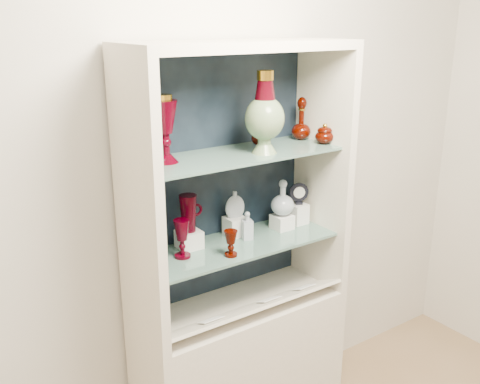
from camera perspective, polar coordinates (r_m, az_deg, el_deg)
wall_back at (r=2.49m, az=-2.86°, el=3.47°), size 3.50×0.02×2.80m
cabinet_base at (r=2.77m, az=0.00°, el=-18.57°), size 1.00×0.40×0.75m
cabinet_back_panel at (r=2.49m, az=-2.47°, el=1.65°), size 0.98×0.02×1.15m
cabinet_side_left at (r=2.11m, az=-10.81°, el=-1.60°), size 0.04×0.40×1.15m
cabinet_side_right at (r=2.62m, az=8.70°, el=2.33°), size 0.04×0.40×1.15m
cabinet_top_cap at (r=2.23m, az=0.00°, el=15.35°), size 1.00×0.40×0.04m
shelf_lower at (r=2.45m, az=-0.27°, el=-5.60°), size 0.92×0.34×0.01m
shelf_upper at (r=2.31m, az=-0.28°, el=4.00°), size 0.92×0.34×0.01m
label_ledge at (r=2.47m, az=1.47°, el=-12.23°), size 0.92×0.17×0.09m
label_card_0 at (r=2.35m, az=-3.13°, el=-13.45°), size 0.10×0.06×0.03m
label_card_1 at (r=2.51m, az=3.10°, el=-11.36°), size 0.10×0.06×0.03m
label_card_2 at (r=2.63m, az=6.82°, el=-10.03°), size 0.10×0.06×0.03m
pedestal_lamp_left at (r=2.09m, az=-10.05°, el=5.58°), size 0.10×0.10×0.22m
pedestal_lamp_right at (r=2.15m, az=-7.98°, el=6.66°), size 0.13×0.13×0.27m
enamel_urn at (r=2.29m, az=2.66°, el=8.47°), size 0.22×0.22×0.35m
ruby_decanter_a at (r=2.43m, az=2.24°, el=7.46°), size 0.09×0.09×0.22m
ruby_decanter_b at (r=2.58m, az=6.58°, el=7.92°), size 0.09×0.09×0.22m
lidded_bowl at (r=2.52m, az=9.01°, el=6.19°), size 0.09×0.09×0.10m
cobalt_goblet at (r=2.18m, az=-9.46°, el=-5.99°), size 0.09×0.09×0.19m
ruby_goblet_tall at (r=2.28m, az=-6.20°, el=-4.98°), size 0.08×0.08×0.17m
ruby_goblet_small at (r=2.29m, az=-0.99°, el=-5.50°), size 0.06×0.06×0.12m
riser_ruby_pitcher at (r=2.39m, az=-5.45°, el=-5.04°), size 0.10×0.10×0.08m
ruby_pitcher at (r=2.35m, az=-5.54°, el=-2.27°), size 0.13×0.09×0.17m
clear_square_bottle at (r=2.46m, az=0.78°, el=-3.58°), size 0.06×0.06×0.13m
riser_flat_flask at (r=2.52m, az=-0.54°, el=-3.65°), size 0.09×0.09×0.09m
flat_flask at (r=2.48m, az=-0.55°, el=-1.29°), size 0.10×0.06×0.13m
riser_clear_round_decanter at (r=2.60m, az=4.50°, el=-3.18°), size 0.09×0.09×0.07m
clear_round_decanter at (r=2.56m, az=4.57°, el=-0.69°), size 0.14×0.14×0.17m
riser_cameo_medallion at (r=2.68m, az=6.23°, el=-2.31°), size 0.08×0.08×0.10m
cameo_medallion at (r=2.64m, az=6.31°, el=-0.13°), size 0.10×0.07×0.11m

